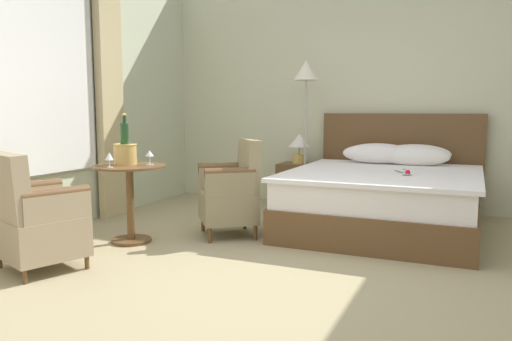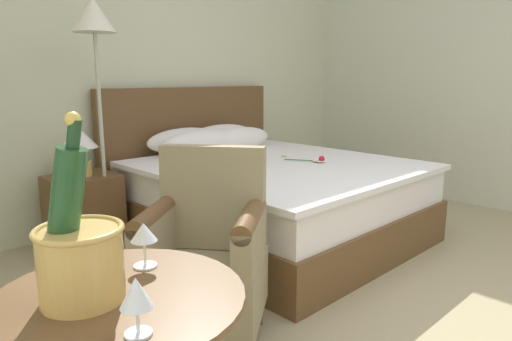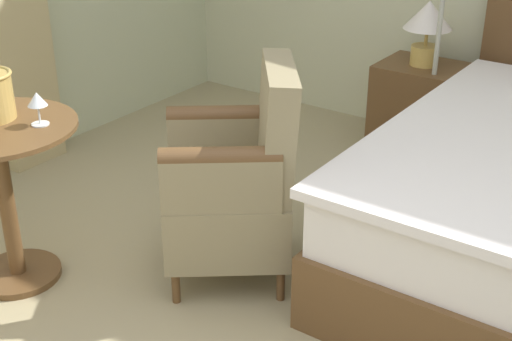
{
  "view_description": "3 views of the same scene",
  "coord_description": "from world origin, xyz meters",
  "px_view_note": "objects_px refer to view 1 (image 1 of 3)",
  "views": [
    {
      "loc": [
        1.3,
        -3.41,
        1.24
      ],
      "look_at": [
        -0.57,
        0.85,
        0.67
      ],
      "focal_mm": 35.0,
      "sensor_mm": 36.0,
      "label": 1
    },
    {
      "loc": [
        -2.13,
        -0.73,
        1.29
      ],
      "look_at": [
        -0.38,
        1.07,
        0.77
      ],
      "focal_mm": 32.0,
      "sensor_mm": 36.0,
      "label": 2
    },
    {
      "loc": [
        0.77,
        -1.25,
        1.8
      ],
      "look_at": [
        -0.75,
        0.91,
        0.53
      ],
      "focal_mm": 50.0,
      "sensor_mm": 36.0,
      "label": 3
    }
  ],
  "objects_px": {
    "bedside_lamp": "(299,144)",
    "wine_glass_near_bucket": "(109,157)",
    "champagne_bucket": "(125,151)",
    "armchair_by_window": "(232,192)",
    "floor_lamp_brass": "(306,87)",
    "bed": "(385,195)",
    "side_table_round": "(130,193)",
    "wine_glass_near_edge": "(150,154)",
    "nightstand": "(299,185)",
    "armchair_facing_bed": "(35,220)"
  },
  "relations": [
    {
      "from": "bedside_lamp",
      "to": "wine_glass_near_bucket",
      "type": "xyz_separation_m",
      "value": [
        -0.94,
        -2.48,
        0.02
      ]
    },
    {
      "from": "champagne_bucket",
      "to": "armchair_by_window",
      "type": "relative_size",
      "value": 0.5
    },
    {
      "from": "floor_lamp_brass",
      "to": "wine_glass_near_bucket",
      "type": "distance_m",
      "value": 2.67
    },
    {
      "from": "bed",
      "to": "bedside_lamp",
      "type": "height_order",
      "value": "bed"
    },
    {
      "from": "side_table_round",
      "to": "wine_glass_near_bucket",
      "type": "xyz_separation_m",
      "value": [
        -0.06,
        -0.2,
        0.36
      ]
    },
    {
      "from": "bedside_lamp",
      "to": "champagne_bucket",
      "type": "xyz_separation_m",
      "value": [
        -0.96,
        -2.23,
        0.05
      ]
    },
    {
      "from": "bedside_lamp",
      "to": "floor_lamp_brass",
      "type": "distance_m",
      "value": 0.73
    },
    {
      "from": "bed",
      "to": "champagne_bucket",
      "type": "distance_m",
      "value": 2.68
    },
    {
      "from": "champagne_bucket",
      "to": "wine_glass_near_bucket",
      "type": "relative_size",
      "value": 3.53
    },
    {
      "from": "floor_lamp_brass",
      "to": "wine_glass_near_edge",
      "type": "xyz_separation_m",
      "value": [
        -0.85,
        -2.03,
        -0.69
      ]
    },
    {
      "from": "nightstand",
      "to": "champagne_bucket",
      "type": "xyz_separation_m",
      "value": [
        -0.96,
        -2.23,
        0.58
      ]
    },
    {
      "from": "bed",
      "to": "wine_glass_near_bucket",
      "type": "distance_m",
      "value": 2.8
    },
    {
      "from": "nightstand",
      "to": "wine_glass_near_edge",
      "type": "relative_size",
      "value": 4.05
    },
    {
      "from": "bedside_lamp",
      "to": "wine_glass_near_bucket",
      "type": "height_order",
      "value": "bedside_lamp"
    },
    {
      "from": "bedside_lamp",
      "to": "armchair_by_window",
      "type": "distance_m",
      "value": 1.71
    },
    {
      "from": "bed",
      "to": "wine_glass_near_edge",
      "type": "distance_m",
      "value": 2.45
    },
    {
      "from": "wine_glass_near_edge",
      "to": "armchair_by_window",
      "type": "height_order",
      "value": "armchair_by_window"
    },
    {
      "from": "bedside_lamp",
      "to": "floor_lamp_brass",
      "type": "xyz_separation_m",
      "value": [
        0.12,
        -0.13,
        0.71
      ]
    },
    {
      "from": "floor_lamp_brass",
      "to": "armchair_facing_bed",
      "type": "bearing_deg",
      "value": -110.27
    },
    {
      "from": "champagne_bucket",
      "to": "wine_glass_near_edge",
      "type": "height_order",
      "value": "champagne_bucket"
    },
    {
      "from": "bedside_lamp",
      "to": "wine_glass_near_bucket",
      "type": "relative_size",
      "value": 2.73
    },
    {
      "from": "champagne_bucket",
      "to": "armchair_by_window",
      "type": "height_order",
      "value": "champagne_bucket"
    },
    {
      "from": "nightstand",
      "to": "armchair_by_window",
      "type": "distance_m",
      "value": 1.68
    },
    {
      "from": "floor_lamp_brass",
      "to": "wine_glass_near_edge",
      "type": "bearing_deg",
      "value": -112.8
    },
    {
      "from": "armchair_by_window",
      "to": "side_table_round",
      "type": "bearing_deg",
      "value": -141.33
    },
    {
      "from": "floor_lamp_brass",
      "to": "wine_glass_near_bucket",
      "type": "relative_size",
      "value": 13.44
    },
    {
      "from": "wine_glass_near_edge",
      "to": "armchair_by_window",
      "type": "xyz_separation_m",
      "value": [
        0.61,
        0.5,
        -0.39
      ]
    },
    {
      "from": "wine_glass_near_edge",
      "to": "armchair_facing_bed",
      "type": "relative_size",
      "value": 0.15
    },
    {
      "from": "bed",
      "to": "armchair_by_window",
      "type": "xyz_separation_m",
      "value": [
        -1.33,
        -0.93,
        0.08
      ]
    },
    {
      "from": "floor_lamp_brass",
      "to": "champagne_bucket",
      "type": "height_order",
      "value": "floor_lamp_brass"
    },
    {
      "from": "nightstand",
      "to": "bedside_lamp",
      "type": "relative_size",
      "value": 1.49
    },
    {
      "from": "side_table_round",
      "to": "wine_glass_near_edge",
      "type": "bearing_deg",
      "value": 37.33
    },
    {
      "from": "bed",
      "to": "side_table_round",
      "type": "height_order",
      "value": "bed"
    },
    {
      "from": "bed",
      "to": "armchair_facing_bed",
      "type": "relative_size",
      "value": 2.36
    },
    {
      "from": "side_table_round",
      "to": "bedside_lamp",
      "type": "bearing_deg",
      "value": 68.79
    },
    {
      "from": "wine_glass_near_edge",
      "to": "bedside_lamp",
      "type": "bearing_deg",
      "value": 71.26
    },
    {
      "from": "side_table_round",
      "to": "champagne_bucket",
      "type": "bearing_deg",
      "value": 149.91
    },
    {
      "from": "side_table_round",
      "to": "wine_glass_near_edge",
      "type": "xyz_separation_m",
      "value": [
        0.15,
        0.11,
        0.36
      ]
    },
    {
      "from": "bedside_lamp",
      "to": "champagne_bucket",
      "type": "distance_m",
      "value": 2.43
    },
    {
      "from": "bedside_lamp",
      "to": "armchair_facing_bed",
      "type": "xyz_separation_m",
      "value": [
        -1.03,
        -3.25,
        -0.41
      ]
    },
    {
      "from": "armchair_by_window",
      "to": "armchair_facing_bed",
      "type": "relative_size",
      "value": 1.03
    },
    {
      "from": "bed",
      "to": "armchair_facing_bed",
      "type": "height_order",
      "value": "bed"
    },
    {
      "from": "bed",
      "to": "armchair_facing_bed",
      "type": "xyz_separation_m",
      "value": [
        -2.24,
        -2.51,
        0.04
      ]
    },
    {
      "from": "nightstand",
      "to": "floor_lamp_brass",
      "type": "bearing_deg",
      "value": -47.44
    },
    {
      "from": "side_table_round",
      "to": "champagne_bucket",
      "type": "height_order",
      "value": "champagne_bucket"
    },
    {
      "from": "champagne_bucket",
      "to": "wine_glass_near_bucket",
      "type": "distance_m",
      "value": 0.25
    },
    {
      "from": "wine_glass_near_bucket",
      "to": "nightstand",
      "type": "bearing_deg",
      "value": 69.23
    },
    {
      "from": "bed",
      "to": "champagne_bucket",
      "type": "bearing_deg",
      "value": -145.35
    },
    {
      "from": "champagne_bucket",
      "to": "wine_glass_near_edge",
      "type": "xyz_separation_m",
      "value": [
        0.22,
        0.07,
        -0.03
      ]
    },
    {
      "from": "bed",
      "to": "wine_glass_near_bucket",
      "type": "xyz_separation_m",
      "value": [
        -2.15,
        -1.74,
        0.47
      ]
    }
  ]
}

